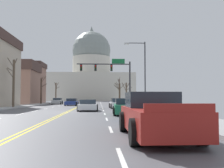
% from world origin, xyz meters
% --- Properties ---
extents(ground, '(20.00, 180.00, 0.20)m').
position_xyz_m(ground, '(0.00, -0.00, 0.02)').
color(ground, '#515156').
extents(signal_gantry, '(7.91, 0.41, 6.94)m').
position_xyz_m(signal_gantry, '(4.80, 12.58, 5.14)').
color(signal_gantry, '#28282D').
rests_on(signal_gantry, ground).
extents(street_lamp_right, '(2.44, 0.24, 7.52)m').
position_xyz_m(street_lamp_right, '(7.86, 3.57, 4.64)').
color(street_lamp_right, '#333338').
rests_on(street_lamp_right, ground).
extents(capitol_building, '(34.30, 22.26, 31.31)m').
position_xyz_m(capitol_building, '(0.00, 81.88, 11.03)').
color(capitol_building, beige).
rests_on(capitol_building, ground).
extents(sedan_near_00, '(2.14, 4.48, 1.28)m').
position_xyz_m(sedan_near_00, '(5.43, 7.88, 0.60)').
color(sedan_near_00, silver).
rests_on(sedan_near_00, ground).
extents(sedan_near_01, '(2.08, 4.26, 1.16)m').
position_xyz_m(sedan_near_01, '(1.89, 1.83, 0.54)').
color(sedan_near_01, silver).
rests_on(sedan_near_01, ground).
extents(sedan_near_02, '(2.11, 4.71, 1.30)m').
position_xyz_m(sedan_near_02, '(5.12, -4.34, 0.61)').
color(sedan_near_02, '#1E7247').
rests_on(sedan_near_02, ground).
extents(sedan_near_03, '(2.07, 4.28, 1.27)m').
position_xyz_m(sedan_near_03, '(5.43, -10.41, 0.59)').
color(sedan_near_03, navy).
rests_on(sedan_near_03, ground).
extents(pickup_truck_near_04, '(2.23, 5.35, 1.58)m').
position_xyz_m(pickup_truck_near_04, '(4.96, -15.88, 0.72)').
color(pickup_truck_near_04, maroon).
rests_on(pickup_truck_near_04, ground).
extents(sedan_oncoming_00, '(2.15, 4.37, 1.20)m').
position_xyz_m(sedan_oncoming_00, '(-1.57, 19.09, 0.56)').
color(sedan_oncoming_00, navy).
rests_on(sedan_oncoming_00, ground).
extents(sedan_oncoming_01, '(1.99, 4.53, 1.27)m').
position_xyz_m(sedan_oncoming_01, '(-5.38, 27.87, 0.60)').
color(sedan_oncoming_01, '#9EA3A8').
rests_on(sedan_oncoming_01, ground).
extents(flank_building_00, '(13.44, 8.89, 8.83)m').
position_xyz_m(flank_building_00, '(-16.66, 29.66, 4.48)').
color(flank_building_00, '#8C6656').
rests_on(flank_building_00, ground).
extents(flank_building_01, '(12.61, 7.90, 10.07)m').
position_xyz_m(flank_building_01, '(-16.97, 39.94, 5.08)').
color(flank_building_01, '#8C6656').
rests_on(flank_building_01, ground).
extents(bare_tree_00, '(2.65, 1.47, 5.22)m').
position_xyz_m(bare_tree_00, '(8.23, 38.84, 2.73)').
color(bare_tree_00, '#4C3D2D').
rests_on(bare_tree_00, ground).
extents(bare_tree_01, '(1.30, 2.62, 5.51)m').
position_xyz_m(bare_tree_01, '(-8.51, 27.28, 2.90)').
color(bare_tree_01, '#423328').
rests_on(bare_tree_01, ground).
extents(bare_tree_02, '(1.47, 2.40, 7.00)m').
position_xyz_m(bare_tree_02, '(8.58, 44.30, 3.51)').
color(bare_tree_02, '#423328').
rests_on(bare_tree_02, ground).
extents(bare_tree_03, '(1.13, 2.79, 5.27)m').
position_xyz_m(bare_tree_03, '(-8.51, 44.95, 2.94)').
color(bare_tree_03, brown).
rests_on(bare_tree_03, ground).
extents(bare_tree_04, '(2.07, 1.97, 4.29)m').
position_xyz_m(bare_tree_04, '(8.50, 25.80, 2.52)').
color(bare_tree_04, '#4C3D2D').
rests_on(bare_tree_04, ground).
extents(bare_tree_05, '(1.19, 1.77, 6.51)m').
position_xyz_m(bare_tree_05, '(-8.20, 9.35, 3.42)').
color(bare_tree_05, brown).
rests_on(bare_tree_05, ground).
extents(pedestrian_00, '(0.35, 0.34, 1.71)m').
position_xyz_m(pedestrian_00, '(8.18, -2.96, 1.09)').
color(pedestrian_00, '#33333D').
rests_on(pedestrian_00, ground).
extents(bicycle_parked, '(0.12, 1.77, 0.85)m').
position_xyz_m(bicycle_parked, '(7.87, -3.29, 0.49)').
color(bicycle_parked, black).
rests_on(bicycle_parked, ground).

